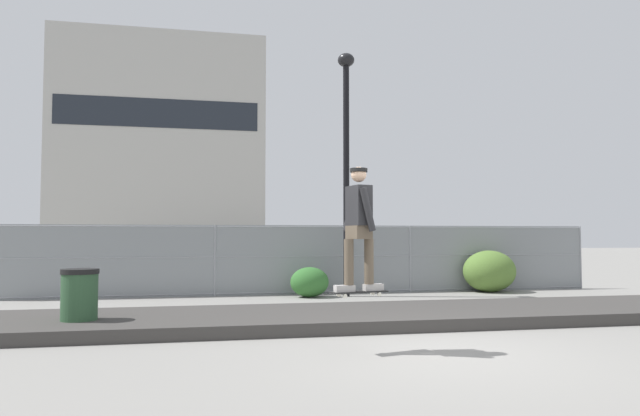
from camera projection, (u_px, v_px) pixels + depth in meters
ground_plane at (430, 353)px, 7.53m from camera, size 120.00×120.00×0.00m
gravel_berm at (370, 316)px, 10.30m from camera, size 15.04×2.69×0.21m
skateboard at (359, 292)px, 7.61m from camera, size 0.82×0.38×0.07m
skater at (359, 221)px, 7.66m from camera, size 0.72×0.62×1.68m
chain_fence at (316, 259)px, 15.30m from camera, size 16.15×0.06×1.85m
street_lamp at (346, 143)px, 14.85m from camera, size 0.44×0.44×6.38m
parked_car_near at (208, 260)px, 17.45m from camera, size 4.43×2.00×1.66m
parked_car_mid at (411, 258)px, 18.57m from camera, size 4.45×2.05×1.66m
library_building at (163, 150)px, 53.92m from camera, size 18.37×11.52×19.48m
shrub_left at (310, 282)px, 14.49m from camera, size 0.99×0.81×0.77m
shrub_center at (489, 271)px, 15.85m from camera, size 1.50×1.23×1.16m
trash_bin at (79, 301)px, 9.09m from camera, size 0.59×0.59×1.03m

